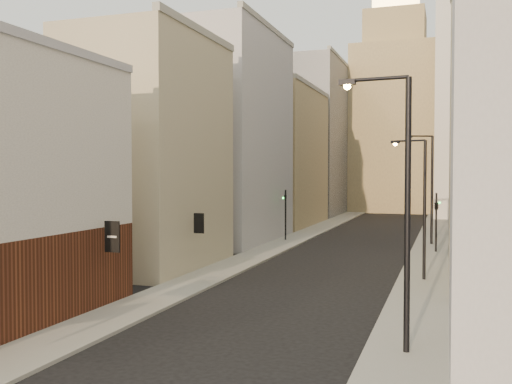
% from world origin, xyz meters
% --- Properties ---
extents(sidewalk_left, '(3.00, 140.00, 0.15)m').
position_xyz_m(sidewalk_left, '(-6.50, 55.00, 0.07)').
color(sidewalk_left, gray).
rests_on(sidewalk_left, ground).
extents(sidewalk_right, '(3.00, 140.00, 0.15)m').
position_xyz_m(sidewalk_right, '(6.50, 55.00, 0.07)').
color(sidewalk_right, gray).
rests_on(sidewalk_right, ground).
extents(left_bldg_beige, '(8.00, 12.00, 16.00)m').
position_xyz_m(left_bldg_beige, '(-12.00, 26.00, 8.00)').
color(left_bldg_beige, tan).
rests_on(left_bldg_beige, ground).
extents(left_bldg_grey, '(8.00, 16.00, 20.00)m').
position_xyz_m(left_bldg_grey, '(-12.00, 42.00, 10.00)').
color(left_bldg_grey, '#A5A4AB').
rests_on(left_bldg_grey, ground).
extents(left_bldg_tan, '(8.00, 18.00, 17.00)m').
position_xyz_m(left_bldg_tan, '(-12.00, 60.00, 8.50)').
color(left_bldg_tan, '#93805B').
rests_on(left_bldg_tan, ground).
extents(left_bldg_wingrid, '(8.00, 20.00, 24.00)m').
position_xyz_m(left_bldg_wingrid, '(-12.00, 80.00, 12.00)').
color(left_bldg_wingrid, gray).
rests_on(left_bldg_wingrid, ground).
extents(right_bldg_wingrid, '(8.00, 20.00, 26.00)m').
position_xyz_m(right_bldg_wingrid, '(12.00, 50.00, 13.00)').
color(right_bldg_wingrid, gray).
rests_on(right_bldg_wingrid, ground).
extents(clock_tower, '(14.00, 14.00, 44.90)m').
position_xyz_m(clock_tower, '(-1.00, 92.00, 17.63)').
color(clock_tower, '#93805B').
rests_on(clock_tower, ground).
extents(white_tower, '(8.00, 8.00, 41.50)m').
position_xyz_m(white_tower, '(10.00, 78.00, 18.61)').
color(white_tower, silver).
rests_on(white_tower, ground).
extents(streetlamp_near, '(2.66, 0.44, 10.16)m').
position_xyz_m(streetlamp_near, '(6.26, 11.68, 5.80)').
color(streetlamp_near, black).
rests_on(streetlamp_near, ground).
extents(streetlamp_mid, '(2.20, 0.86, 8.68)m').
position_xyz_m(streetlamp_mid, '(6.34, 26.61, 4.96)').
color(streetlamp_mid, black).
rests_on(streetlamp_mid, ground).
extents(streetlamp_far, '(2.47, 1.24, 10.05)m').
position_xyz_m(streetlamp_far, '(6.27, 44.63, 5.74)').
color(streetlamp_far, black).
rests_on(streetlamp_far, ground).
extents(traffic_light_left, '(0.61, 0.55, 5.00)m').
position_xyz_m(traffic_light_left, '(-7.03, 43.67, 3.63)').
color(traffic_light_left, black).
rests_on(traffic_light_left, ground).
extents(traffic_light_right, '(0.69, 0.69, 5.00)m').
position_xyz_m(traffic_light_right, '(7.00, 39.58, 3.75)').
color(traffic_light_right, black).
rests_on(traffic_light_right, ground).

